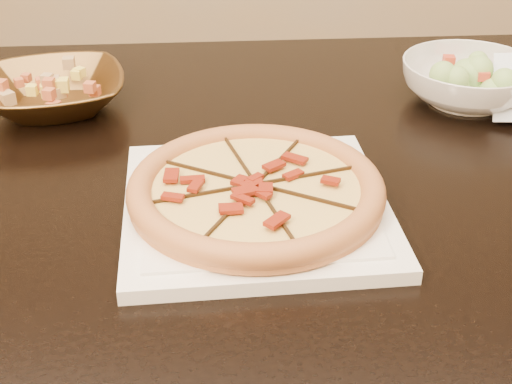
% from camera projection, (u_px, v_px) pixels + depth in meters
% --- Properties ---
extents(dining_table, '(1.54, 1.09, 0.75)m').
position_uv_depth(dining_table, '(205.00, 211.00, 1.06)').
color(dining_table, black).
rests_on(dining_table, floor).
extents(plate, '(0.36, 0.36, 0.02)m').
position_uv_depth(plate, '(256.00, 206.00, 0.87)').
color(plate, white).
rests_on(plate, dining_table).
extents(pizza, '(0.31, 0.31, 0.03)m').
position_uv_depth(pizza, '(256.00, 189.00, 0.85)').
color(pizza, '#C37E44').
rests_on(pizza, plate).
extents(bronze_bowl, '(0.28, 0.28, 0.05)m').
position_uv_depth(bronze_bowl, '(54.00, 92.00, 1.12)').
color(bronze_bowl, brown).
rests_on(bronze_bowl, dining_table).
extents(mixed_dish, '(0.10, 0.11, 0.03)m').
position_uv_depth(mixed_dish, '(49.00, 68.00, 1.10)').
color(mixed_dish, tan).
rests_on(mixed_dish, bronze_bowl).
extents(salad_bowl, '(0.22, 0.22, 0.07)m').
position_uv_depth(salad_bowl, '(468.00, 82.00, 1.14)').
color(salad_bowl, white).
rests_on(salad_bowl, dining_table).
extents(salad, '(0.12, 0.10, 0.04)m').
position_uv_depth(salad, '(473.00, 51.00, 1.11)').
color(salad, '#94B86D').
rests_on(salad, salad_bowl).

